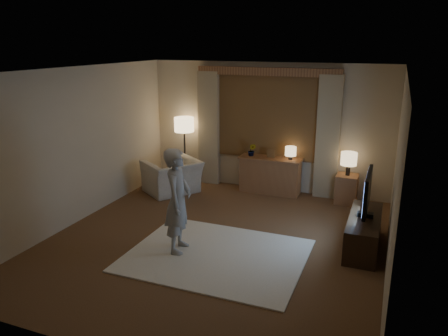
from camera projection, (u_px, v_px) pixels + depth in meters
The scene contains 13 objects.
room at pixel (227, 151), 6.87m from camera, with size 5.04×5.54×2.64m.
rug at pixel (217, 255), 6.32m from camera, with size 2.50×2.00×0.02m, color white.
sideboard at pixel (270, 176), 8.87m from camera, with size 1.20×0.40×0.70m, color brown.
picture_frame at pixel (271, 155), 8.74m from camera, with size 0.16×0.02×0.20m, color brown.
plant at pixel (252, 151), 8.87m from camera, with size 0.17×0.13×0.30m, color #999999.
table_lamp_sideboard at pixel (291, 152), 8.57m from camera, with size 0.22×0.22×0.30m.
floor_lamp at pixel (184, 128), 9.31m from camera, with size 0.42×0.42×1.43m.
armchair at pixel (172, 177), 8.89m from camera, with size 1.03×0.90×0.67m, color beige.
side_table at pixel (346, 189), 8.31m from camera, with size 0.40×0.40×0.56m, color brown.
table_lamp_side at pixel (349, 159), 8.14m from camera, with size 0.30×0.30×0.44m.
tv_stand at pixel (364, 232), 6.51m from camera, with size 0.45×1.40×0.50m, color black.
tv at pixel (367, 193), 6.34m from camera, with size 0.23×0.94×0.68m.
person at pixel (178, 201), 6.26m from camera, with size 0.56×0.37×1.54m, color #A5A198.
Camera 1 is at (2.41, -5.72, 3.00)m, focal length 35.00 mm.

